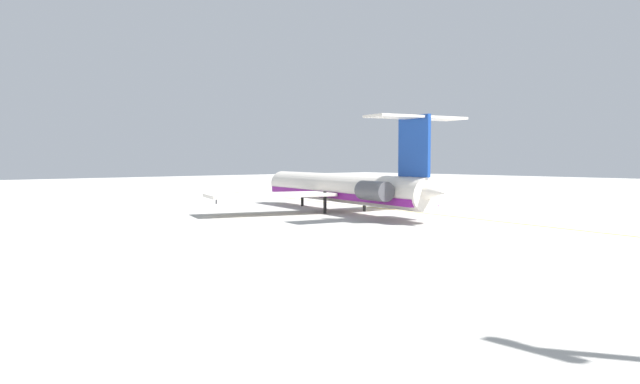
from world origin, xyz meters
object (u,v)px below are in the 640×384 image
object	(u,v)px
ground_crew_near_tail	(387,195)
safety_cone_nose	(359,198)
ground_crew_portside	(377,193)
ground_crew_near_nose	(216,197)
main_jetliner	(345,188)

from	to	relation	value
ground_crew_near_tail	safety_cone_nose	distance (m)	5.83
ground_crew_near_tail	ground_crew_portside	xyz separation A→B (m)	(4.90, -2.57, 0.05)
ground_crew_near_nose	ground_crew_portside	bearing A→B (deg)	66.12
ground_crew_near_nose	safety_cone_nose	bearing A→B (deg)	64.91
main_jetliner	ground_crew_near_tail	xyz separation A→B (m)	(12.86, -23.30, -2.51)
ground_crew_near_nose	ground_crew_portside	world-z (taller)	ground_crew_near_nose
safety_cone_nose	ground_crew_near_tail	bearing A→B (deg)	-162.06
main_jetliner	safety_cone_nose	xyz separation A→B (m)	(18.36, -21.52, -3.29)
ground_crew_near_tail	safety_cone_nose	size ratio (longest dim) A/B	3.04
ground_crew_portside	main_jetliner	bearing A→B (deg)	-130.01
main_jetliner	ground_crew_near_tail	size ratio (longest dim) A/B	26.66
ground_crew_near_nose	ground_crew_near_tail	world-z (taller)	ground_crew_near_nose
ground_crew_portside	safety_cone_nose	xyz separation A→B (m)	(0.59, 4.35, -0.84)
ground_crew_portside	safety_cone_nose	world-z (taller)	ground_crew_portside
safety_cone_nose	ground_crew_portside	bearing A→B (deg)	-97.78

